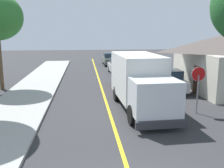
{
  "coord_description": "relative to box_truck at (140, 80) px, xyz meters",
  "views": [
    {
      "loc": [
        -1.37,
        -5.72,
        4.53
      ],
      "look_at": [
        0.29,
        9.43,
        1.4
      ],
      "focal_mm": 40.77,
      "sensor_mm": 36.0,
      "label": 1
    }
  ],
  "objects": [
    {
      "name": "centre_line_yellow",
      "position": [
        -1.86,
        1.3,
        -1.76
      ],
      "size": [
        0.16,
        56.0,
        0.01
      ],
      "primitive_type": "cube",
      "color": "gold",
      "rests_on": "ground"
    },
    {
      "name": "box_truck",
      "position": [
        0.0,
        0.0,
        0.0
      ],
      "size": [
        2.71,
        7.28,
        3.2
      ],
      "color": "silver",
      "rests_on": "ground"
    },
    {
      "name": "parked_car_near",
      "position": [
        0.2,
        5.8,
        -0.97
      ],
      "size": [
        1.99,
        4.47,
        1.67
      ],
      "color": "maroon",
      "rests_on": "ground"
    },
    {
      "name": "parked_car_mid",
      "position": [
        0.46,
        13.17,
        -0.97
      ],
      "size": [
        1.95,
        4.46,
        1.67
      ],
      "color": "#B7B7BC",
      "rests_on": "ground"
    },
    {
      "name": "parked_car_far",
      "position": [
        0.3,
        20.6,
        -0.97
      ],
      "size": [
        1.87,
        4.43,
        1.67
      ],
      "color": "#4C564C",
      "rests_on": "ground"
    },
    {
      "name": "parked_van_across",
      "position": [
        3.34,
        4.47,
        -0.97
      ],
      "size": [
        1.96,
        4.46,
        1.67
      ],
      "color": "#B7B7BC",
      "rests_on": "ground"
    },
    {
      "name": "stop_sign",
      "position": [
        3.01,
        -1.22,
        0.09
      ],
      "size": [
        0.8,
        0.1,
        2.65
      ],
      "color": "gray",
      "rests_on": "ground"
    }
  ]
}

